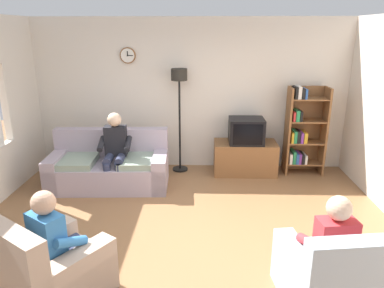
{
  "coord_description": "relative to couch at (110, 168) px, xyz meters",
  "views": [
    {
      "loc": [
        0.23,
        -3.81,
        2.47
      ],
      "look_at": [
        0.08,
        0.74,
        1.02
      ],
      "focal_mm": 33.42,
      "sensor_mm": 36.0,
      "label": 1
    }
  ],
  "objects": [
    {
      "name": "armchair_near_window",
      "position": [
        0.12,
        -2.62,
        -0.02
      ],
      "size": [
        1.15,
        1.18,
        0.9
      ],
      "color": "tan",
      "rests_on": "ground_plane"
    },
    {
      "name": "couch",
      "position": [
        0.0,
        0.0,
        0.0
      ],
      "size": [
        1.94,
        0.96,
        0.9
      ],
      "color": "#A899A8",
      "rests_on": "ground_plane"
    },
    {
      "name": "ground_plane",
      "position": [
        1.31,
        -1.62,
        -0.31
      ],
      "size": [
        12.0,
        12.0,
        0.0
      ],
      "primitive_type": "plane",
      "color": "#8C603D"
    },
    {
      "name": "bookshelf",
      "position": [
        3.29,
        0.7,
        0.47
      ],
      "size": [
        0.68,
        0.36,
        1.58
      ],
      "color": "brown",
      "rests_on": "ground_plane"
    },
    {
      "name": "tv",
      "position": [
        2.29,
        0.6,
        0.48
      ],
      "size": [
        0.6,
        0.49,
        0.44
      ],
      "color": "black",
      "rests_on": "tv_stand"
    },
    {
      "name": "person_in_left_armchair",
      "position": [
        0.17,
        -2.55,
        0.29
      ],
      "size": [
        0.61,
        0.64,
        1.12
      ],
      "color": "#3372B2",
      "rests_on": "ground_plane"
    },
    {
      "name": "person_on_couch",
      "position": [
        0.14,
        -0.11,
        0.39
      ],
      "size": [
        0.52,
        0.55,
        1.24
      ],
      "color": "black",
      "rests_on": "ground_plane"
    },
    {
      "name": "tv_stand",
      "position": [
        2.29,
        0.63,
        -0.03
      ],
      "size": [
        1.1,
        0.56,
        0.57
      ],
      "color": "brown",
      "rests_on": "ground_plane"
    },
    {
      "name": "armchair_near_bookshelf",
      "position": [
        2.72,
        -2.64,
        -0.02
      ],
      "size": [
        0.91,
        0.98,
        0.9
      ],
      "color": "#9EADBC",
      "rests_on": "ground_plane"
    },
    {
      "name": "floor_lamp",
      "position": [
        1.12,
        0.73,
        1.14
      ],
      "size": [
        0.28,
        0.28,
        1.85
      ],
      "color": "black",
      "rests_on": "ground_plane"
    },
    {
      "name": "back_wall_assembly",
      "position": [
        1.31,
        1.04,
        1.04
      ],
      "size": [
        6.2,
        0.17,
        2.7
      ],
      "color": "silver",
      "rests_on": "ground_plane"
    },
    {
      "name": "person_in_right_armchair",
      "position": [
        2.7,
        -2.55,
        0.29
      ],
      "size": [
        0.55,
        0.57,
        1.12
      ],
      "color": "red",
      "rests_on": "ground_plane"
    }
  ]
}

